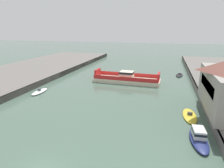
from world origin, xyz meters
name	(u,v)px	position (x,y,z in m)	size (l,w,h in m)	color
chain_ferry	(127,79)	(1.66, 39.31, 1.01)	(19.12, 6.34, 3.30)	beige
moored_boat_near_left	(199,137)	(17.38, 11.65, 0.64)	(2.70, 7.05, 1.72)	navy
moored_boat_near_right	(40,92)	(-16.82, 24.23, 0.25)	(2.19, 5.87, 0.97)	white
moored_boat_mid_right	(179,75)	(16.81, 51.87, 0.23)	(2.88, 6.31, 0.94)	black
moored_boat_far_left	(190,116)	(17.00, 19.61, 0.19)	(2.48, 6.76, 0.86)	yellow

